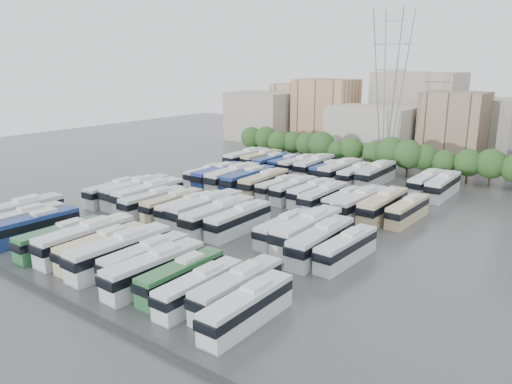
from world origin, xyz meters
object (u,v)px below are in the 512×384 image
Objects in this scene: electricity_pylon at (390,81)px; bus_r0_s7 at (120,252)px; bus_r0_s2 at (34,227)px; bus_r0_s8 at (146,258)px; bus_r0_s10 at (181,276)px; bus_r2_s5 at (264,183)px; bus_r1_s0 at (117,191)px; bus_r3_s13 at (443,186)px; bus_r1_s1 at (137,191)px; bus_r2_s3 at (233,177)px; bus_r3_s7 at (340,171)px; bus_r0_s9 at (155,269)px; bus_r3_s9 at (376,174)px; bus_r1_s5 at (188,208)px; bus_r1_s6 at (205,209)px; bus_r3_s1 at (262,159)px; bus_r3_s5 at (315,166)px; bus_r1_s11 at (307,230)px; bus_r1_s7 at (218,216)px; bus_r2_s13 at (408,210)px; bus_r1_s12 at (321,241)px; bus_r0_s4 at (61,238)px; bus_r3_s3 at (286,164)px; bus_r1_s2 at (149,194)px; bus_r2_s2 at (219,176)px; bus_r2_s12 at (383,206)px; bus_r3_s0 at (246,158)px; bus_r3_s8 at (356,175)px; bus_r1_s3 at (153,202)px; bus_r2_s6 at (279,187)px; bus_r0_s5 at (86,239)px; bus_r0_s1 at (21,222)px; bus_r1_s10 at (283,228)px; bus_r0_s6 at (103,247)px; bus_r2_s8 at (312,192)px; bus_r2_s4 at (249,180)px; bus_r2_s11 at (360,204)px; bus_r3_s6 at (327,170)px; bus_r1_s8 at (239,220)px; bus_r2_s9 at (323,197)px; bus_r3_s2 at (271,163)px; bus_r2_s1 at (207,174)px; bus_r0_s0 at (17,214)px; bus_r3_s4 at (299,165)px; bus_r0_s12 at (238,288)px; bus_r3_s12 at (426,182)px; bus_r2_s7 at (294,189)px.

electricity_pylon is 75.74m from bus_r0_s7.
bus_r0_s2 is at bearing -175.62° from bus_r0_s7.
bus_r0_s7 is 1.13× the size of bus_r0_s8.
bus_r2_s5 reaches higher than bus_r0_s10.
bus_r3_s13 reaches higher than bus_r1_s0.
bus_r2_s3 reaches higher than bus_r1_s1.
bus_r2_s3 is 1.04× the size of bus_r3_s7.
bus_r0_s9 is 0.92× the size of bus_r3_s9.
bus_r1_s6 is (3.15, 0.48, 0.31)m from bus_r1_s5.
bus_r3_s1 is 0.92× the size of bus_r3_s5.
bus_r3_s5 is (-19.96, 35.27, -0.07)m from bus_r1_s11.
bus_r2_s13 is at bearing 44.48° from bus_r1_s7.
bus_r1_s12 is (33.20, 18.09, 0.11)m from bus_r0_s2.
bus_r0_s4 is 0.85× the size of bus_r2_s3.
bus_r3_s3 is at bearing 78.32° from bus_r1_s1.
bus_r2_s3 is 17.64m from bus_r3_s3.
bus_r1_s2 reaches higher than bus_r2_s2.
bus_r1_s1 is 40.00m from bus_r2_s12.
bus_r3_s8 is at bearing 1.81° from bus_r3_s0.
bus_r0_s9 reaches higher than bus_r1_s3.
bus_r2_s2 is at bearing -173.98° from bus_r2_s6.
bus_r0_s5 is 1.16× the size of bus_r2_s13.
bus_r0_s1 is 0.93× the size of bus_r1_s7.
bus_r1_s10 is 0.85× the size of bus_r2_s5.
electricity_pylon is 75.91m from bus_r0_s6.
bus_r2_s2 is 1.15× the size of bus_r2_s8.
bus_r1_s7 is 1.21× the size of bus_r1_s10.
bus_r0_s9 is at bearing -66.41° from bus_r2_s4.
bus_r1_s1 is at bearing 129.84° from bus_r0_s6.
bus_r2_s11 is at bearing -109.66° from bus_r3_s13.
bus_r3_s6 is 0.82× the size of bus_r3_s9.
bus_r0_s7 is 36.84m from bus_r2_s6.
bus_r2_s13 is (16.77, 18.94, -0.11)m from bus_r1_s8.
bus_r3_s7 is (-6.78, 18.35, 0.18)m from bus_r2_s9.
bus_r1_s7 is 1.20× the size of bus_r2_s6.
bus_r3_s2 is 1.07× the size of bus_r3_s3.
bus_r2_s1 is 24.19m from bus_r3_s6.
bus_r1_s3 is 1.08× the size of bus_r2_s6.
bus_r2_s5 is 0.99× the size of bus_r3_s13.
bus_r0_s4 is at bearing -126.63° from bus_r2_s12.
bus_r0_s5 is at bearing -74.70° from bus_r3_s1.
bus_r1_s11 is at bearing -29.27° from bus_r2_s1.
bus_r0_s0 reaches higher than bus_r3_s5.
bus_r1_s5 is at bearing -176.29° from bus_r1_s11.
bus_r3_s4 is (6.55, 18.06, -0.15)m from bus_r2_s2.
bus_r0_s12 is 54.79m from bus_r3_s9.
bus_r3_s6 is (-16.54, 19.32, -0.35)m from bus_r2_s11.
bus_r3_s12 is at bearing 65.91° from bus_r0_s5.
bus_r1_s7 is 1.14× the size of bus_r2_s7.
bus_r3_s3 is (-26.78, 34.78, -0.39)m from bus_r1_s11.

